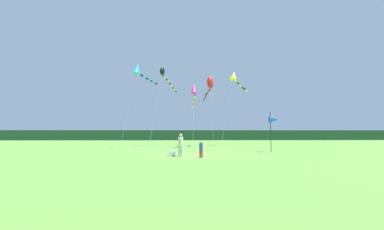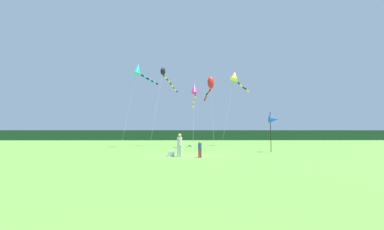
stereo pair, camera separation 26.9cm
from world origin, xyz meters
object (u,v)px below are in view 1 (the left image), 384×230
banner_flag_pole (274,120)px  kite_magenta (194,91)px  kite_black (165,75)px  person_child (201,148)px  cooler_box (172,154)px  kite_red (210,85)px  kite_yellow (235,77)px  person_adult (181,144)px  kite_cyan (138,70)px

banner_flag_pole → kite_magenta: bearing=132.7°
kite_black → person_child: bearing=-76.5°
cooler_box → kite_black: size_ratio=0.05×
cooler_box → banner_flag_pole: 10.62m
banner_flag_pole → person_child: bearing=-144.9°
banner_flag_pole → kite_red: bearing=118.9°
person_child → kite_yellow: 20.52m
banner_flag_pole → kite_yellow: 14.02m
kite_black → kite_magenta: (4.15, -4.40, -3.09)m
kite_black → kite_red: bearing=-25.3°
person_adult → kite_magenta: bearing=83.3°
kite_cyan → person_adult: bearing=-66.2°
person_adult → kite_magenta: (1.44, 12.30, 6.23)m
banner_flag_pole → kite_cyan: size_ratio=0.34×
cooler_box → kite_black: (-2.05, 16.23, 10.10)m
person_child → kite_yellow: bearing=70.6°
person_adult → kite_black: kite_black is taller
banner_flag_pole → kite_black: size_ratio=0.33×
banner_flag_pole → kite_yellow: kite_yellow is taller
banner_flag_pole → kite_red: size_ratio=0.40×
banner_flag_pole → kite_black: bearing=132.9°
cooler_box → kite_black: kite_black is taller
person_adult → cooler_box: size_ratio=3.27×
cooler_box → banner_flag_pole: (9.47, 3.86, 2.87)m
cooler_box → kite_red: bearing=72.0°
person_child → banner_flag_pole: banner_flag_pole is taller
kite_yellow → person_adult: bearing=-114.7°
person_adult → kite_black: bearing=99.2°
person_child → kite_cyan: kite_cyan is taller
kite_magenta → person_child: bearing=-89.7°
person_child → kite_red: (2.12, 14.49, 7.64)m
person_adult → person_child: bearing=-27.7°
kite_cyan → kite_red: kite_cyan is taller
kite_red → kite_yellow: bearing=34.7°
person_adult → kite_cyan: kite_cyan is taller
person_child → kite_black: 20.40m
person_adult → kite_red: kite_red is taller
person_child → cooler_box: person_child is taller
cooler_box → kite_cyan: (-5.22, 12.85, 9.98)m
kite_cyan → kite_yellow: bearing=13.0°
person_child → banner_flag_pole: (7.30, 5.12, 2.39)m
banner_flag_pole → kite_yellow: (-1.23, 12.11, 6.96)m
person_adult → cooler_box: person_adult is taller
person_child → kite_black: (-4.22, 17.49, 9.62)m
kite_magenta → kite_cyan: size_ratio=0.74×
cooler_box → kite_yellow: kite_yellow is taller
cooler_box → kite_black: 19.23m
kite_yellow → kite_cyan: bearing=-167.0°
cooler_box → kite_cyan: size_ratio=0.05×
person_child → kite_black: bearing=103.5°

